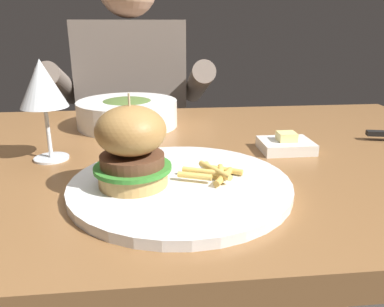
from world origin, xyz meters
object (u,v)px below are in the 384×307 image
main_plate (180,185)px  diner_person (135,141)px  burger_sandwich (132,146)px  soup_bowl (128,112)px  wine_glass (42,86)px  butter_dish (286,145)px

main_plate → diner_person: size_ratio=0.27×
burger_sandwich → soup_bowl: size_ratio=0.55×
wine_glass → soup_bowl: (0.12, 0.22, -0.10)m
diner_person → wine_glass: bearing=-99.4°
main_plate → wine_glass: 0.29m
main_plate → wine_glass: wine_glass is taller
main_plate → wine_glass: (-0.22, 0.15, 0.12)m
burger_sandwich → diner_person: size_ratio=0.11×
burger_sandwich → diner_person: (-0.04, 0.84, -0.25)m
wine_glass → soup_bowl: 0.27m
butter_dish → wine_glass: bearing=-179.7°
diner_person → soup_bowl: bearing=-88.8°
main_plate → soup_bowl: (-0.09, 0.37, 0.03)m
burger_sandwich → butter_dish: size_ratio=1.34×
main_plate → diner_person: (-0.10, 0.83, -0.18)m
main_plate → butter_dish: 0.26m
soup_bowl → butter_dish: bearing=-35.6°
burger_sandwich → soup_bowl: burger_sandwich is taller
main_plate → butter_dish: bearing=36.3°
butter_dish → soup_bowl: bearing=144.4°
burger_sandwich → butter_dish: (0.28, 0.16, -0.06)m
burger_sandwich → diner_person: bearing=92.7°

